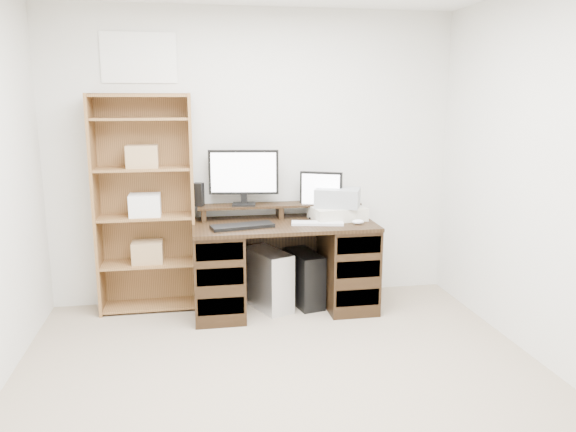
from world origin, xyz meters
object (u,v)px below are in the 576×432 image
object	(u,v)px
monitor_small	(321,193)
tower_black	(304,278)
tower_silver	(268,279)
printer	(337,213)
bookshelf	(145,202)
monitor_wide	(244,174)
desk	(284,264)

from	to	relation	value
monitor_small	tower_black	xyz separation A→B (m)	(-0.15, -0.06, -0.74)
monitor_small	tower_silver	bearing A→B (deg)	-144.77
monitor_small	printer	distance (m)	0.22
monitor_small	printer	size ratio (longest dim) A/B	0.92
printer	tower_black	world-z (taller)	printer
bookshelf	monitor_wide	bearing A→B (deg)	-0.13
tower_black	monitor_small	bearing A→B (deg)	8.40
printer	monitor_wide	bearing A→B (deg)	161.00
monitor_small	printer	xyz separation A→B (m)	(0.13, -0.08, -0.16)
tower_black	bookshelf	bearing A→B (deg)	161.21
monitor_small	tower_silver	world-z (taller)	monitor_small
printer	tower_black	bearing A→B (deg)	168.44
printer	bookshelf	bearing A→B (deg)	166.86
monitor_small	bookshelf	bearing A→B (deg)	-158.34
monitor_wide	tower_silver	world-z (taller)	monitor_wide
bookshelf	monitor_small	bearing A→B (deg)	-3.20
monitor_wide	printer	world-z (taller)	monitor_wide
monitor_wide	tower_silver	xyz separation A→B (m)	(0.18, -0.17, -0.88)
desk	bookshelf	xyz separation A→B (m)	(-1.12, 0.21, 0.53)
printer	tower_silver	bearing A→B (deg)	173.30
tower_black	bookshelf	world-z (taller)	bookshelf
printer	tower_black	distance (m)	0.64
tower_silver	bookshelf	xyz separation A→B (m)	(-1.00, 0.17, 0.67)
monitor_wide	bookshelf	world-z (taller)	bookshelf
tower_silver	tower_black	world-z (taller)	tower_silver
monitor_small	tower_black	distance (m)	0.75
desk	printer	distance (m)	0.63
printer	bookshelf	world-z (taller)	bookshelf
tower_silver	bookshelf	world-z (taller)	bookshelf
desk	tower_silver	bearing A→B (deg)	161.13
monitor_wide	bookshelf	distance (m)	0.85
monitor_wide	printer	distance (m)	0.86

